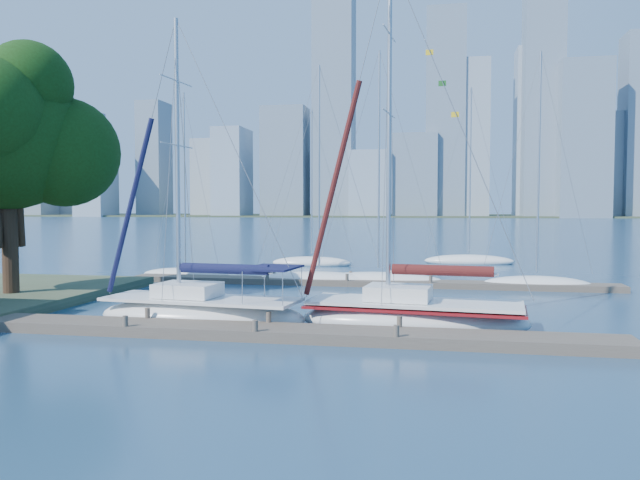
# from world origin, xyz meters

# --- Properties ---
(ground) EXTENTS (700.00, 700.00, 0.00)m
(ground) POSITION_xyz_m (0.00, 0.00, 0.00)
(ground) COLOR navy
(ground) RESTS_ON ground
(near_dock) EXTENTS (26.00, 2.00, 0.40)m
(near_dock) POSITION_xyz_m (0.00, 0.00, 0.20)
(near_dock) COLOR #4F433A
(near_dock) RESTS_ON ground
(far_dock) EXTENTS (30.00, 1.80, 0.36)m
(far_dock) POSITION_xyz_m (2.00, 16.00, 0.18)
(far_dock) COLOR #4F433A
(far_dock) RESTS_ON ground
(far_shore) EXTENTS (800.00, 100.00, 1.50)m
(far_shore) POSITION_xyz_m (0.00, 320.00, 0.00)
(far_shore) COLOR #38472D
(far_shore) RESTS_ON ground
(tree) EXTENTS (9.99, 9.09, 12.89)m
(tree) POSITION_xyz_m (-14.76, 5.81, 8.58)
(tree) COLOR black
(tree) RESTS_ON ground
(sailboat_navy) EXTENTS (9.14, 3.80, 13.23)m
(sailboat_navy) POSITION_xyz_m (-3.32, 2.40, 0.99)
(sailboat_navy) COLOR white
(sailboat_navy) RESTS_ON ground
(sailboat_maroon) EXTENTS (9.32, 3.89, 15.32)m
(sailboat_maroon) POSITION_xyz_m (5.44, 2.94, 1.16)
(sailboat_maroon) COLOR white
(sailboat_maroon) RESTS_ON ground
(bg_boat_0) EXTENTS (6.45, 4.25, 12.92)m
(bg_boat_0) POSITION_xyz_m (-10.64, 18.16, 0.25)
(bg_boat_0) COLOR white
(bg_boat_0) RESTS_ON ground
(bg_boat_1) EXTENTS (8.29, 4.58, 14.03)m
(bg_boat_1) POSITION_xyz_m (-0.99, 16.59, 0.26)
(bg_boat_1) COLOR white
(bg_boat_1) RESTS_ON ground
(bg_boat_2) EXTENTS (8.43, 3.90, 14.84)m
(bg_boat_2) POSITION_xyz_m (2.74, 16.89, 0.28)
(bg_boat_2) COLOR white
(bg_boat_2) RESTS_ON ground
(bg_boat_4) EXTENTS (6.61, 2.87, 14.26)m
(bg_boat_4) POSITION_xyz_m (12.20, 16.53, 0.29)
(bg_boat_4) COLOR white
(bg_boat_4) RESTS_ON ground
(bg_boat_6) EXTENTS (7.01, 3.49, 13.25)m
(bg_boat_6) POSITION_xyz_m (-3.88, 28.58, 0.27)
(bg_boat_6) COLOR white
(bg_boat_6) RESTS_ON ground
(bg_boat_7) EXTENTS (7.84, 3.72, 15.28)m
(bg_boat_7) POSITION_xyz_m (9.07, 32.51, 0.29)
(bg_boat_7) COLOR white
(bg_boat_7) RESTS_ON ground
(skyline) EXTENTS (503.53, 51.31, 119.03)m
(skyline) POSITION_xyz_m (21.47, 290.48, 37.36)
(skyline) COLOR gray
(skyline) RESTS_ON ground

